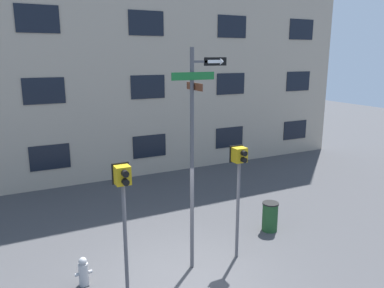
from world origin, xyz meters
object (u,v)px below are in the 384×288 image
at_px(fire_hydrant, 83,272).
at_px(trash_bin, 270,216).
at_px(pedestrian_signal_right, 239,173).
at_px(pedestrian_signal_left, 124,197).
at_px(street_sign_pole, 195,145).

relative_size(fire_hydrant, trash_bin, 0.78).
height_order(pedestrian_signal_right, trash_bin, pedestrian_signal_right).
bearing_deg(pedestrian_signal_left, trash_bin, 14.18).
distance_m(pedestrian_signal_left, fire_hydrant, 2.25).
bearing_deg(street_sign_pole, pedestrian_signal_right, -4.17).
distance_m(street_sign_pole, pedestrian_signal_right, 1.41).
distance_m(pedestrian_signal_left, trash_bin, 5.13).
distance_m(pedestrian_signal_left, pedestrian_signal_right, 2.99).
relative_size(pedestrian_signal_left, pedestrian_signal_right, 1.01).
height_order(street_sign_pole, pedestrian_signal_right, street_sign_pole).
bearing_deg(fire_hydrant, trash_bin, 3.21).
bearing_deg(street_sign_pole, pedestrian_signal_left, -166.28).
bearing_deg(fire_hydrant, pedestrian_signal_right, -7.94).
bearing_deg(street_sign_pole, fire_hydrant, 170.35).
relative_size(pedestrian_signal_right, trash_bin, 3.36).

